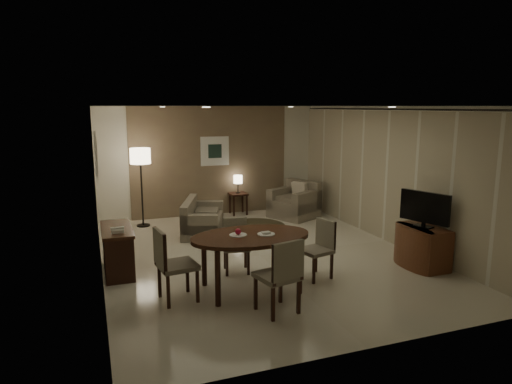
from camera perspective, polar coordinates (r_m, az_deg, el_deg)
name	(u,v)px	position (r m, az deg, el deg)	size (l,w,h in m)	color
room_shell	(252,180)	(8.50, -0.46, 1.56)	(5.50, 7.00, 2.70)	beige
taupe_accent	(211,161)	(11.43, -5.67, 3.86)	(3.96, 0.03, 2.70)	#78674B
curtain_wall	(386,177)	(9.41, 15.97, 1.84)	(0.08, 6.70, 2.58)	beige
curtain_rod	(390,109)	(9.30, 16.39, 9.90)	(0.03, 0.03, 6.80)	black
art_back_frame	(215,151)	(11.40, -5.17, 5.11)	(0.72, 0.03, 0.72)	silver
art_back_canvas	(215,151)	(11.39, -5.15, 5.11)	(0.34, 0.01, 0.34)	black
art_left_frame	(96,154)	(8.75, -19.40, 4.52)	(0.03, 0.60, 0.80)	silver
art_left_canvas	(97,154)	(8.75, -19.30, 4.52)	(0.01, 0.46, 0.64)	gray
downlight_nl	(206,107)	(5.88, -6.25, 10.49)	(0.10, 0.10, 0.01)	white
downlight_nr	(392,107)	(7.10, 16.65, 10.14)	(0.10, 0.10, 0.01)	white
downlight_fl	(162,107)	(9.42, -11.61, 10.39)	(0.10, 0.10, 0.01)	white
downlight_fr	(291,107)	(10.22, 4.38, 10.58)	(0.10, 0.10, 0.01)	white
console_desk	(118,250)	(7.87, -16.90, -6.97)	(0.48, 1.20, 0.75)	#482317
telephone	(117,230)	(7.46, -16.94, -4.53)	(0.20, 0.14, 0.09)	white
tv_cabinet	(423,247)	(8.30, 20.13, -6.43)	(0.48, 0.90, 0.70)	brown
flat_tv	(425,208)	(8.12, 20.33, -1.92)	(0.06, 0.88, 0.60)	black
dining_table	(251,263)	(6.83, -0.64, -8.81)	(1.79, 1.12, 0.84)	#482317
chair_near	(277,275)	(6.10, 2.65, -10.31)	(0.50, 0.50, 1.03)	#776A5B
chair_far	(236,246)	(7.53, -2.47, -6.81)	(0.42, 0.42, 0.87)	#776A5B
chair_left	(178,264)	(6.54, -9.77, -8.92)	(0.51, 0.51, 1.04)	#776A5B
chair_right	(315,250)	(7.32, 7.41, -7.18)	(0.45, 0.45, 0.93)	#776A5B
plate_a	(238,235)	(6.69, -2.25, -5.39)	(0.26, 0.26, 0.02)	white
plate_b	(266,234)	(6.73, 1.27, -5.29)	(0.26, 0.26, 0.02)	white
fruit_apple	(238,232)	(6.67, -2.26, -4.96)	(0.09, 0.09, 0.09)	red
napkin	(266,233)	(6.72, 1.27, -5.11)	(0.12, 0.08, 0.03)	white
round_rug	(255,226)	(10.46, -0.13, -4.23)	(1.38, 1.38, 0.01)	#463C27
sofa	(203,217)	(9.90, -6.62, -3.06)	(0.76, 1.52, 0.72)	#776A5B
armchair	(294,200)	(11.20, 4.77, -0.97)	(1.00, 0.94, 0.88)	#776A5B
side_table	(238,204)	(11.54, -2.23, -1.46)	(0.43, 0.43, 0.54)	black
table_lamp	(238,183)	(11.46, -2.27, 1.10)	(0.22, 0.22, 0.50)	#FFEAC1
floor_lamp	(142,188)	(10.58, -14.10, 0.52)	(0.45, 0.45, 1.78)	#FFE5B7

